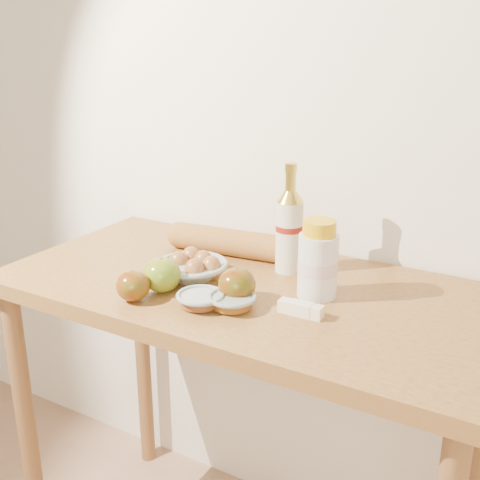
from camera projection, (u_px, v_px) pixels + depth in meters
name	position (u px, v px, depth m)	size (l,w,h in m)	color
back_wall	(309.00, 101.00, 1.58)	(3.50, 0.02, 2.60)	white
table	(246.00, 330.00, 1.48)	(1.20, 0.60, 0.90)	#A06E33
bourbon_bottle	(289.00, 228.00, 1.49)	(0.08, 0.08, 0.28)	beige
cream_bottle	(318.00, 262.00, 1.35)	(0.12, 0.12, 0.18)	silver
egg_bowl	(194.00, 267.00, 1.48)	(0.23, 0.23, 0.06)	#92A09B
baguette	(239.00, 243.00, 1.61)	(0.44, 0.12, 0.07)	#B17836
apple_yellowgreen	(162.00, 275.00, 1.39)	(0.11, 0.11, 0.08)	olive
apple_redgreen_front	(133.00, 286.00, 1.34)	(0.08, 0.08, 0.07)	#870807
apple_redgreen_right	(237.00, 285.00, 1.34)	(0.11, 0.11, 0.08)	maroon
sugar_bowl	(200.00, 299.00, 1.32)	(0.14, 0.14, 0.03)	#8E9B95
syrup_bowl	(232.00, 301.00, 1.31)	(0.13, 0.13, 0.03)	gray
butter_stick	(301.00, 309.00, 1.28)	(0.10, 0.03, 0.03)	#F1E6BA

